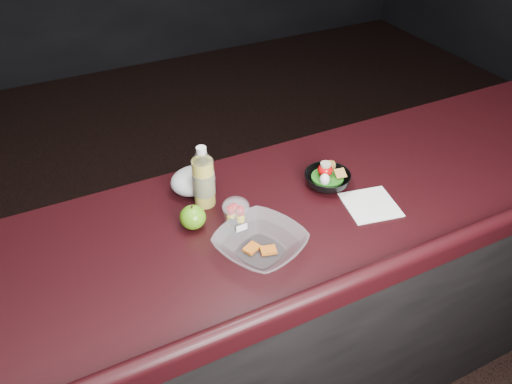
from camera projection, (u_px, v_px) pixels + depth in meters
counter at (263, 321)px, 1.86m from camera, size 4.06×0.71×1.02m
lemonade_bottle at (204, 181)px, 1.55m from camera, size 0.07×0.07×0.21m
fruit_cup at (236, 215)px, 1.47m from camera, size 0.08×0.08×0.11m
green_apple at (193, 217)px, 1.49m from camera, size 0.08×0.08×0.08m
plastic_bag at (194, 179)px, 1.62m from camera, size 0.15×0.12×0.11m
snack_bowl at (327, 179)px, 1.66m from camera, size 0.19×0.19×0.08m
takeout_bowl at (260, 244)px, 1.41m from camera, size 0.32×0.32×0.06m
paper_napkin at (370, 205)px, 1.59m from camera, size 0.19×0.19×0.00m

